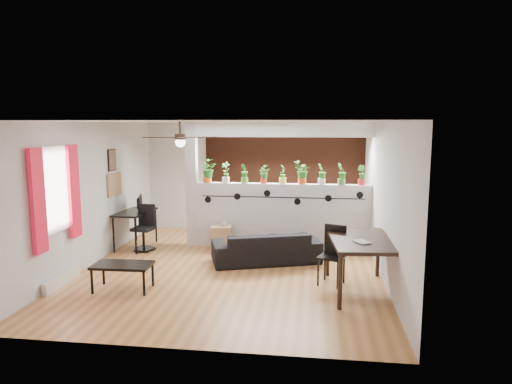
{
  "coord_description": "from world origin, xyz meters",
  "views": [
    {
      "loc": [
        1.45,
        -7.76,
        2.56
      ],
      "look_at": [
        0.36,
        0.6,
        1.3
      ],
      "focal_mm": 32.0,
      "sensor_mm": 36.0,
      "label": 1
    }
  ],
  "objects_px": {
    "potted_plant_5": "(302,172)",
    "potted_plant_8": "(362,174)",
    "cup": "(224,224)",
    "coffee_table": "(123,267)",
    "potted_plant_0": "(207,170)",
    "potted_plant_6": "(322,173)",
    "dining_table": "(362,244)",
    "cube_shelf": "(221,238)",
    "ceiling_fan": "(180,139)",
    "potted_plant_7": "(342,173)",
    "potted_plant_1": "(226,172)",
    "office_chair": "(145,231)",
    "sofa": "(266,248)",
    "potted_plant_2": "(245,173)",
    "potted_plant_4": "(283,173)",
    "folding_chair": "(333,249)",
    "computer_desk": "(135,215)",
    "potted_plant_3": "(264,174)"
  },
  "relations": [
    {
      "from": "sofa",
      "to": "coffee_table",
      "type": "distance_m",
      "value": 2.69
    },
    {
      "from": "potted_plant_0",
      "to": "computer_desk",
      "type": "distance_m",
      "value": 1.76
    },
    {
      "from": "sofa",
      "to": "coffee_table",
      "type": "xyz_separation_m",
      "value": [
        -2.05,
        -1.74,
        0.1
      ]
    },
    {
      "from": "ceiling_fan",
      "to": "cube_shelf",
      "type": "distance_m",
      "value": 2.55
    },
    {
      "from": "potted_plant_7",
      "to": "cube_shelf",
      "type": "bearing_deg",
      "value": -171.97
    },
    {
      "from": "potted_plant_1",
      "to": "coffee_table",
      "type": "distance_m",
      "value": 3.22
    },
    {
      "from": "potted_plant_0",
      "to": "potted_plant_6",
      "type": "height_order",
      "value": "potted_plant_0"
    },
    {
      "from": "potted_plant_8",
      "to": "office_chair",
      "type": "distance_m",
      "value": 4.54
    },
    {
      "from": "potted_plant_4",
      "to": "cube_shelf",
      "type": "distance_m",
      "value": 1.83
    },
    {
      "from": "potted_plant_5",
      "to": "dining_table",
      "type": "xyz_separation_m",
      "value": [
        0.98,
        -2.35,
        -0.85
      ]
    },
    {
      "from": "sofa",
      "to": "dining_table",
      "type": "bearing_deg",
      "value": 122.67
    },
    {
      "from": "cube_shelf",
      "to": "potted_plant_3",
      "type": "bearing_deg",
      "value": 15.8
    },
    {
      "from": "ceiling_fan",
      "to": "potted_plant_2",
      "type": "xyz_separation_m",
      "value": [
        0.81,
        1.8,
        -0.75
      ]
    },
    {
      "from": "potted_plant_7",
      "to": "office_chair",
      "type": "distance_m",
      "value": 4.17
    },
    {
      "from": "potted_plant_5",
      "to": "potted_plant_8",
      "type": "bearing_deg",
      "value": 0.0
    },
    {
      "from": "ceiling_fan",
      "to": "potted_plant_7",
      "type": "relative_size",
      "value": 2.73
    },
    {
      "from": "potted_plant_4",
      "to": "potted_plant_2",
      "type": "bearing_deg",
      "value": 180.0
    },
    {
      "from": "potted_plant_0",
      "to": "dining_table",
      "type": "xyz_separation_m",
      "value": [
        2.96,
        -2.35,
        -0.86
      ]
    },
    {
      "from": "potted_plant_7",
      "to": "office_chair",
      "type": "height_order",
      "value": "potted_plant_7"
    },
    {
      "from": "cube_shelf",
      "to": "cup",
      "type": "bearing_deg",
      "value": -6.47
    },
    {
      "from": "cup",
      "to": "coffee_table",
      "type": "distance_m",
      "value": 2.68
    },
    {
      "from": "potted_plant_5",
      "to": "cube_shelf",
      "type": "bearing_deg",
      "value": -168.15
    },
    {
      "from": "potted_plant_5",
      "to": "office_chair",
      "type": "distance_m",
      "value": 3.43
    },
    {
      "from": "potted_plant_7",
      "to": "coffee_table",
      "type": "relative_size",
      "value": 0.48
    },
    {
      "from": "potted_plant_3",
      "to": "dining_table",
      "type": "height_order",
      "value": "potted_plant_3"
    },
    {
      "from": "sofa",
      "to": "computer_desk",
      "type": "relative_size",
      "value": 1.72
    },
    {
      "from": "potted_plant_1",
      "to": "potted_plant_5",
      "type": "distance_m",
      "value": 1.58
    },
    {
      "from": "potted_plant_5",
      "to": "sofa",
      "type": "bearing_deg",
      "value": -120.87
    },
    {
      "from": "office_chair",
      "to": "coffee_table",
      "type": "xyz_separation_m",
      "value": [
        0.5,
        -2.23,
        -0.03
      ]
    },
    {
      "from": "potted_plant_4",
      "to": "computer_desk",
      "type": "xyz_separation_m",
      "value": [
        -3.05,
        -0.34,
        -0.88
      ]
    },
    {
      "from": "office_chair",
      "to": "coffee_table",
      "type": "height_order",
      "value": "office_chair"
    },
    {
      "from": "coffee_table",
      "to": "ceiling_fan",
      "type": "bearing_deg",
      "value": 55.07
    },
    {
      "from": "potted_plant_1",
      "to": "potted_plant_2",
      "type": "height_order",
      "value": "potted_plant_1"
    },
    {
      "from": "potted_plant_4",
      "to": "potted_plant_8",
      "type": "bearing_deg",
      "value": 0.0
    },
    {
      "from": "potted_plant_0",
      "to": "potted_plant_5",
      "type": "xyz_separation_m",
      "value": [
        1.98,
        0.0,
        -0.01
      ]
    },
    {
      "from": "sofa",
      "to": "potted_plant_6",
      "type": "bearing_deg",
      "value": -152.44
    },
    {
      "from": "potted_plant_0",
      "to": "sofa",
      "type": "xyz_separation_m",
      "value": [
        1.36,
        -1.04,
        -1.33
      ]
    },
    {
      "from": "potted_plant_3",
      "to": "cube_shelf",
      "type": "relative_size",
      "value": 0.73
    },
    {
      "from": "potted_plant_1",
      "to": "folding_chair",
      "type": "bearing_deg",
      "value": -43.19
    },
    {
      "from": "potted_plant_2",
      "to": "potted_plant_1",
      "type": "bearing_deg",
      "value": 180.0
    },
    {
      "from": "potted_plant_6",
      "to": "cube_shelf",
      "type": "relative_size",
      "value": 0.84
    },
    {
      "from": "potted_plant_4",
      "to": "cube_shelf",
      "type": "height_order",
      "value": "potted_plant_4"
    },
    {
      "from": "ceiling_fan",
      "to": "potted_plant_1",
      "type": "height_order",
      "value": "ceiling_fan"
    },
    {
      "from": "potted_plant_1",
      "to": "potted_plant_5",
      "type": "xyz_separation_m",
      "value": [
        1.58,
        0.0,
        0.02
      ]
    },
    {
      "from": "ceiling_fan",
      "to": "potted_plant_5",
      "type": "height_order",
      "value": "ceiling_fan"
    },
    {
      "from": "potted_plant_6",
      "to": "dining_table",
      "type": "distance_m",
      "value": 2.56
    },
    {
      "from": "potted_plant_5",
      "to": "coffee_table",
      "type": "relative_size",
      "value": 0.52
    },
    {
      "from": "potted_plant_2",
      "to": "folding_chair",
      "type": "distance_m",
      "value": 2.86
    },
    {
      "from": "potted_plant_7",
      "to": "folding_chair",
      "type": "height_order",
      "value": "potted_plant_7"
    },
    {
      "from": "potted_plant_7",
      "to": "ceiling_fan",
      "type": "bearing_deg",
      "value": -147.12
    }
  ]
}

